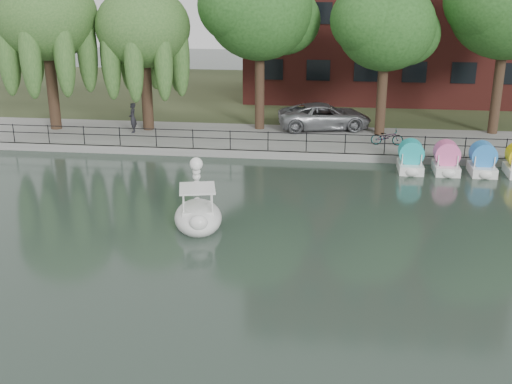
% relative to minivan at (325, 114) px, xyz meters
% --- Properties ---
extents(ground_plane, '(120.00, 120.00, 0.00)m').
position_rel_minivan_xyz_m(ground_plane, '(-2.83, -18.35, -1.27)').
color(ground_plane, '#394B41').
extents(promenade, '(40.00, 6.00, 0.40)m').
position_rel_minivan_xyz_m(promenade, '(-2.83, -2.35, -1.07)').
color(promenade, gray).
rests_on(promenade, ground_plane).
extents(kerb, '(40.00, 0.25, 0.40)m').
position_rel_minivan_xyz_m(kerb, '(-2.83, -5.30, -1.07)').
color(kerb, gray).
rests_on(kerb, ground_plane).
extents(land_strip, '(60.00, 22.00, 0.36)m').
position_rel_minivan_xyz_m(land_strip, '(-2.83, 11.65, -1.09)').
color(land_strip, '#47512D').
rests_on(land_strip, ground_plane).
extents(railing, '(32.00, 0.05, 1.00)m').
position_rel_minivan_xyz_m(railing, '(-2.83, -5.10, -0.12)').
color(railing, black).
rests_on(railing, promenade).
extents(willow_left, '(5.88, 5.88, 9.01)m').
position_rel_minivan_xyz_m(willow_left, '(-15.83, -1.85, 5.61)').
color(willow_left, '#473323').
rests_on(willow_left, promenade).
extents(willow_mid, '(5.32, 5.32, 8.15)m').
position_rel_minivan_xyz_m(willow_mid, '(-10.33, -1.35, 4.98)').
color(willow_mid, '#473323').
rests_on(willow_mid, promenade).
extents(broadleaf_center, '(6.00, 6.00, 9.25)m').
position_rel_minivan_xyz_m(broadleaf_center, '(-3.83, -0.35, 5.79)').
color(broadleaf_center, '#473323').
rests_on(broadleaf_center, promenade).
extents(broadleaf_right, '(5.40, 5.40, 8.32)m').
position_rel_minivan_xyz_m(broadleaf_right, '(3.17, -0.85, 5.12)').
color(broadleaf_right, '#473323').
rests_on(broadleaf_right, promenade).
extents(broadleaf_far, '(6.30, 6.30, 9.71)m').
position_rel_minivan_xyz_m(broadleaf_far, '(9.67, 0.15, 6.13)').
color(broadleaf_far, '#473323').
rests_on(broadleaf_far, promenade).
extents(minivan, '(4.12, 6.70, 1.73)m').
position_rel_minivan_xyz_m(minivan, '(0.00, 0.00, 0.00)').
color(minivan, gray).
rests_on(minivan, promenade).
extents(bicycle, '(0.61, 1.72, 1.00)m').
position_rel_minivan_xyz_m(bicycle, '(3.42, -3.31, -0.37)').
color(bicycle, gray).
rests_on(bicycle, promenade).
extents(pedestrian, '(0.63, 0.80, 1.98)m').
position_rel_minivan_xyz_m(pedestrian, '(-10.97, -2.25, 0.12)').
color(pedestrian, black).
rests_on(pedestrian, promenade).
extents(swan_boat, '(2.43, 3.23, 2.46)m').
position_rel_minivan_xyz_m(swan_boat, '(-4.53, -14.76, -0.73)').
color(swan_boat, white).
rests_on(swan_boat, ground_plane).
extents(pedal_boat_row, '(7.95, 1.70, 1.40)m').
position_rel_minivan_xyz_m(pedal_boat_row, '(7.74, -6.64, -0.66)').
color(pedal_boat_row, white).
rests_on(pedal_boat_row, ground_plane).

